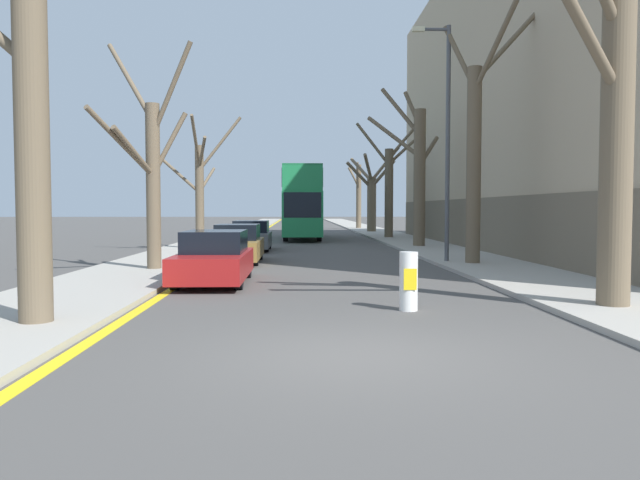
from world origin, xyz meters
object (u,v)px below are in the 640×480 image
Objects in this scene: parked_car_2 at (251,236)px; traffic_bollard at (409,281)px; street_tree_right_1 at (476,150)px; street_tree_right_5 at (358,194)px; street_tree_left_2 at (200,188)px; street_tree_right_3 at (390,186)px; lamp_post at (445,133)px; street_tree_left_0 at (28,86)px; street_tree_right_2 at (417,171)px; street_tree_left_1 at (151,171)px; street_tree_right_0 at (614,125)px; parked_car_0 at (214,258)px; parked_car_1 at (238,244)px; double_decker_bus at (302,200)px; street_tree_right_4 at (372,194)px.

parked_car_2 reaches higher than traffic_bollard.
street_tree_right_1 reaches higher than street_tree_right_5.
street_tree_right_3 reaches higher than street_tree_left_2.
lamp_post reaches higher than parked_car_2.
street_tree_right_2 reaches higher than street_tree_left_0.
street_tree_left_1 is 1.79× the size of parked_car_2.
street_tree_right_2 is at bearing 85.14° from lamp_post.
street_tree_right_0 reaches higher than parked_car_0.
lamp_post is (-0.88, 0.82, 0.70)m from street_tree_right_1.
street_tree_right_5 reaches higher than parked_car_1.
street_tree_left_2 is 13.09m from double_decker_bus.
street_tree_left_2 is at bearing -169.15° from street_tree_right_2.
parked_car_0 is (2.39, -12.85, -2.33)m from street_tree_left_2.
parked_car_1 is at bearing -102.14° from street_tree_right_5.
parked_car_1 is at bearing 172.67° from lamp_post.
street_tree_right_1 is 1.06× the size of lamp_post.
double_decker_bus is 20.23m from lamp_post.
traffic_bollard is (-3.95, -29.43, -2.97)m from street_tree_right_3.
street_tree_right_3 is 19.90m from street_tree_right_5.
street_tree_left_1 is 9.92m from street_tree_left_2.
street_tree_left_0 is 0.97× the size of street_tree_right_3.
street_tree_right_2 reaches higher than parked_car_0.
street_tree_left_2 reaches higher than parked_car_1.
street_tree_right_5 is at bearing 90.31° from street_tree_right_1.
street_tree_left_2 is (-0.24, 19.22, -1.01)m from street_tree_left_0.
parked_car_1 is at bearing -90.00° from parked_car_2.
parked_car_1 is (2.35, 3.54, -2.53)m from street_tree_left_1.
street_tree_left_0 reaches higher than street_tree_left_2.
street_tree_left_0 is 0.93× the size of lamp_post.
street_tree_left_1 is at bearing 131.57° from traffic_bollard.
street_tree_left_2 is 0.98× the size of street_tree_right_5.
street_tree_left_0 reaches higher than parked_car_1.
street_tree_right_3 is 19.28m from lamp_post.
street_tree_right_2 is 29.73m from street_tree_right_5.
street_tree_right_4 reaches higher than street_tree_left_2.
street_tree_right_5 is 0.56× the size of double_decker_bus.
traffic_bollard is at bearing -76.10° from parked_car_2.
street_tree_right_1 reaches higher than street_tree_right_4.
street_tree_right_4 is at bearing 89.86° from street_tree_right_0.
street_tree_right_5 is at bearing 71.55° from street_tree_left_2.
traffic_bollard is (4.43, -17.90, -0.10)m from parked_car_2.
street_tree_right_1 is at bearing 29.00° from parked_car_0.
street_tree_left_1 is 1.03× the size of street_tree_right_4.
street_tree_right_3 is 1.26× the size of street_tree_right_5.
street_tree_left_1 is 0.92× the size of street_tree_right_3.
street_tree_left_1 is 4.94m from parked_car_1.
street_tree_right_1 is 1.40m from lamp_post.
double_decker_bus is at bearing 120.05° from street_tree_right_2.
lamp_post is at bearing -94.86° from street_tree_right_2.
parked_car_0 is (-8.32, 5.00, -2.95)m from street_tree_right_0.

